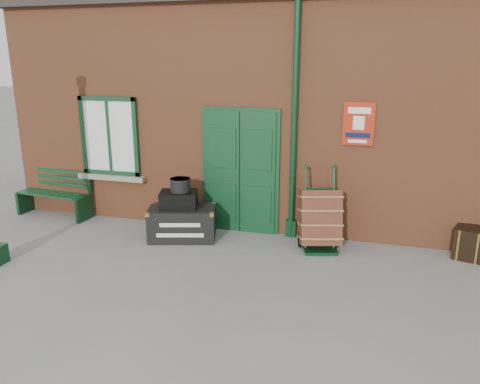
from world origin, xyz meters
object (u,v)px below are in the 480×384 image
(houdini_trunk, at_px, (182,223))
(bench, at_px, (56,192))
(dark_trunk, at_px, (479,244))
(porter_trolley, at_px, (320,218))

(houdini_trunk, bearing_deg, bench, 154.02)
(houdini_trunk, bearing_deg, dark_trunk, -10.55)
(bench, relative_size, houdini_trunk, 1.37)
(bench, xyz_separation_m, houdini_trunk, (2.96, -0.53, -0.19))
(dark_trunk, bearing_deg, bench, -164.55)
(bench, bearing_deg, dark_trunk, 4.21)
(houdini_trunk, xyz_separation_m, dark_trunk, (4.85, 0.45, -0.03))
(porter_trolley, height_order, dark_trunk, porter_trolley)
(bench, bearing_deg, porter_trolley, 1.59)
(bench, xyz_separation_m, porter_trolley, (5.33, -0.29, 0.05))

